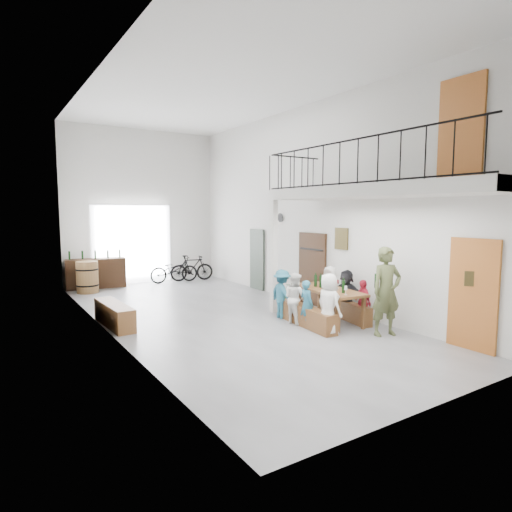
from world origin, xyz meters
TOP-DOWN VIEW (x-y plane):
  - floor at (0.00, 0.00)m, footprint 12.00×12.00m
  - room_walls at (0.00, 0.00)m, footprint 12.00×12.00m
  - gateway_portal at (-0.40, 5.94)m, footprint 2.80×0.08m
  - right_wall_decor at (2.70, -1.87)m, footprint 0.07×8.28m
  - balcony at (1.98, -3.13)m, footprint 1.52×5.62m
  - tasting_table at (1.82, -1.94)m, footprint 1.05×2.07m
  - bench_inner at (1.16, -1.94)m, footprint 0.50×1.96m
  - bench_wall at (2.39, -1.90)m, footprint 0.61×1.92m
  - tableware at (1.78, -2.00)m, footprint 0.77×1.21m
  - side_bench at (-2.50, 0.42)m, footprint 0.48×1.84m
  - oak_barrel at (-2.17, 4.91)m, footprint 0.68×0.68m
  - serving_counter at (-1.75, 5.65)m, footprint 1.95×0.79m
  - counter_bottles at (-1.75, 5.66)m, footprint 1.64×0.30m
  - guest_left_a at (1.14, -2.70)m, footprint 0.42×0.64m
  - guest_left_b at (1.08, -2.05)m, footprint 0.27×0.40m
  - guest_left_c at (1.10, -1.61)m, footprint 0.47×0.59m
  - guest_left_d at (1.12, -1.06)m, footprint 0.47×0.78m
  - guest_right_a at (2.34, -2.52)m, footprint 0.41×0.65m
  - guest_right_b at (2.40, -1.93)m, footprint 0.51×1.15m
  - guest_right_c at (2.42, -1.33)m, footprint 0.48×0.65m
  - host_standing at (2.10, -3.40)m, footprint 0.77×0.60m
  - potted_plant at (2.45, 0.69)m, footprint 0.50×0.45m
  - bicycle_near at (0.90, 5.28)m, footprint 1.80×0.75m
  - bicycle_far at (1.60, 5.28)m, footprint 1.66×0.76m

SIDE VIEW (x-z plane):
  - floor at x=0.00m, z-range 0.00..0.00m
  - bench_wall at x=2.39m, z-range 0.00..0.44m
  - bench_inner at x=1.16m, z-range 0.00..0.45m
  - potted_plant at x=2.45m, z-range 0.00..0.48m
  - side_bench at x=-2.50m, z-range 0.00..0.51m
  - bicycle_near at x=0.90m, z-range 0.00..0.92m
  - bicycle_far at x=1.60m, z-range 0.00..0.97m
  - serving_counter at x=-1.75m, z-range 0.00..1.00m
  - oak_barrel at x=-2.17m, z-range 0.00..1.01m
  - guest_right_a at x=2.34m, z-range 0.00..1.04m
  - guest_left_b at x=1.08m, z-range 0.00..1.07m
  - guest_left_c at x=1.10m, z-range 0.00..1.18m
  - guest_left_d at x=1.12m, z-range 0.00..1.19m
  - guest_right_b at x=2.40m, z-range 0.00..1.19m
  - guest_right_c at x=2.42m, z-range 0.00..1.21m
  - guest_left_a at x=1.14m, z-range 0.00..1.30m
  - tasting_table at x=1.82m, z-range 0.31..1.10m
  - host_standing at x=2.10m, z-range 0.00..1.86m
  - tableware at x=1.78m, z-range 0.76..1.11m
  - counter_bottles at x=-1.75m, z-range 1.00..1.28m
  - gateway_portal at x=-0.40m, z-range 0.00..2.80m
  - right_wall_decor at x=2.70m, z-range -0.80..4.28m
  - balcony at x=1.98m, z-range 0.97..4.96m
  - room_walls at x=0.00m, z-range -2.45..9.55m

